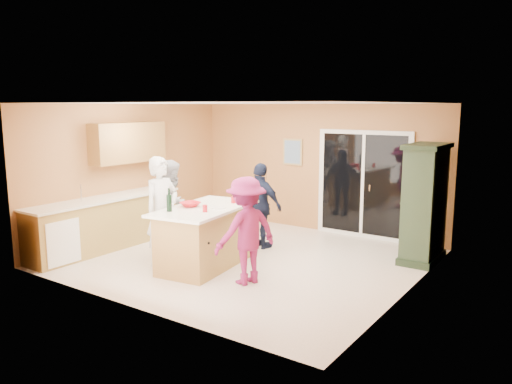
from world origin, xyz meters
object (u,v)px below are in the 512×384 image
Objects in this scene: green_hutch at (425,205)px; woman_white at (162,211)px; woman_grey at (172,208)px; woman_magenta at (246,231)px; woman_navy at (261,206)px; kitchen_island at (205,239)px.

green_hutch is 4.30m from woman_white.
woman_grey is 1.06× the size of woman_magenta.
woman_navy is (0.98, 1.25, -0.05)m from woman_grey.
woman_white is 1.63m from woman_magenta.
green_hutch is at bearing -49.21° from woman_white.
woman_magenta reaches higher than woman_navy.
green_hutch reaches higher than woman_grey.
woman_navy is 0.99× the size of woman_magenta.
woman_grey is at bearing 162.88° from kitchen_island.
woman_white is 1.13× the size of woman_magenta.
green_hutch is 3.11m from woman_magenta.
woman_navy is at bearing -56.16° from woman_grey.
kitchen_island is 1.27× the size of woman_navy.
woman_grey is 1.88m from woman_magenta.
woman_magenta is at bearing -21.67° from kitchen_island.
green_hutch is (2.79, 2.28, 0.50)m from kitchen_island.
woman_white is (-0.64, -0.31, 0.43)m from kitchen_island.
woman_white is (-3.43, -2.59, -0.07)m from green_hutch.
woman_white reaches higher than woman_navy.
kitchen_island is 1.12× the size of woman_white.
green_hutch reaches higher than woman_navy.
woman_magenta is (0.85, -1.64, 0.01)m from woman_navy.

